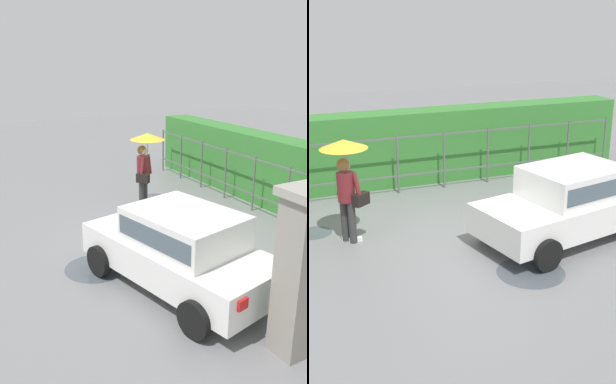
# 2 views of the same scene
# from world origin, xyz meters

# --- Properties ---
(ground_plane) EXTENTS (40.00, 40.00, 0.00)m
(ground_plane) POSITION_xyz_m (0.00, 0.00, 0.00)
(ground_plane) COLOR slate
(car) EXTENTS (3.97, 2.48, 1.48)m
(car) POSITION_xyz_m (1.81, -0.65, 0.80)
(car) COLOR white
(car) RESTS_ON ground
(pedestrian) EXTENTS (0.93, 0.93, 2.06)m
(pedestrian) POSITION_xyz_m (-2.32, 0.81, 1.47)
(pedestrian) COLOR #333333
(pedestrian) RESTS_ON ground
(fence_section) EXTENTS (10.99, 0.05, 1.50)m
(fence_section) POSITION_xyz_m (-0.08, 3.21, 0.83)
(fence_section) COLOR #59605B
(fence_section) RESTS_ON ground
(hedge_row) EXTENTS (11.94, 0.90, 1.90)m
(hedge_row) POSITION_xyz_m (-0.08, 4.05, 0.95)
(hedge_row) COLOR #387F33
(hedge_row) RESTS_ON ground
(puddle_near) EXTENTS (1.22, 1.22, 0.00)m
(puddle_near) POSITION_xyz_m (0.41, -1.72, 0.00)
(puddle_near) COLOR #4C545B
(puddle_near) RESTS_ON ground
(puddle_far) EXTENTS (0.72, 0.72, 0.00)m
(puddle_far) POSITION_xyz_m (-2.96, 1.43, 0.00)
(puddle_far) COLOR #4C545B
(puddle_far) RESTS_ON ground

